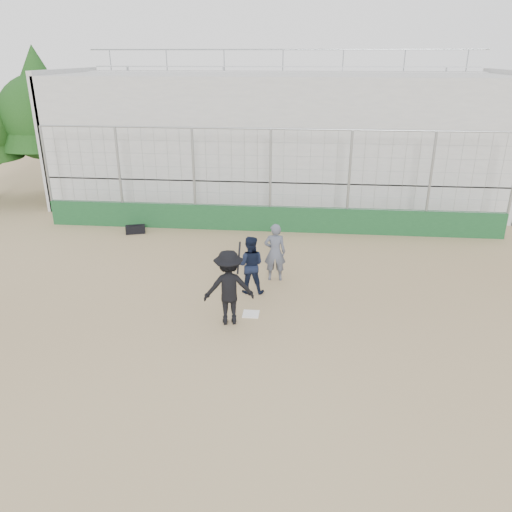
# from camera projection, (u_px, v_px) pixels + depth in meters

# --- Properties ---
(ground) EXTENTS (90.00, 90.00, 0.00)m
(ground) POSITION_uv_depth(u_px,v_px,m) (251.00, 314.00, 13.55)
(ground) COLOR olive
(ground) RESTS_ON ground
(home_plate) EXTENTS (0.44, 0.44, 0.02)m
(home_plate) POSITION_uv_depth(u_px,v_px,m) (251.00, 314.00, 13.55)
(home_plate) COLOR white
(home_plate) RESTS_ON ground
(backstop) EXTENTS (18.10, 0.25, 4.04)m
(backstop) POSITION_uv_depth(u_px,v_px,m) (270.00, 208.00, 19.65)
(backstop) COLOR #133D1D
(backstop) RESTS_ON ground
(bleachers) EXTENTS (20.25, 6.70, 6.98)m
(bleachers) POSITION_uv_depth(u_px,v_px,m) (278.00, 138.00, 23.48)
(bleachers) COLOR #A1A1A1
(bleachers) RESTS_ON ground
(tree_left) EXTENTS (4.48, 4.48, 7.00)m
(tree_left) POSITION_uv_depth(u_px,v_px,m) (40.00, 105.00, 23.07)
(tree_left) COLOR #3C2316
(tree_left) RESTS_ON ground
(batter_at_plate) EXTENTS (1.43, 1.01, 2.14)m
(batter_at_plate) POSITION_uv_depth(u_px,v_px,m) (229.00, 287.00, 12.79)
(batter_at_plate) COLOR black
(batter_at_plate) RESTS_ON ground
(catcher_crouched) EXTENTS (0.87, 0.68, 1.19)m
(catcher_crouched) POSITION_uv_depth(u_px,v_px,m) (250.00, 274.00, 14.58)
(catcher_crouched) COLOR black
(catcher_crouched) RESTS_ON ground
(umpire) EXTENTS (0.70, 0.48, 1.66)m
(umpire) POSITION_uv_depth(u_px,v_px,m) (275.00, 255.00, 15.35)
(umpire) COLOR #474C5A
(umpire) RESTS_ON ground
(equipment_bag) EXTENTS (0.81, 0.53, 0.36)m
(equipment_bag) POSITION_uv_depth(u_px,v_px,m) (135.00, 229.00, 19.66)
(equipment_bag) COLOR black
(equipment_bag) RESTS_ON ground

